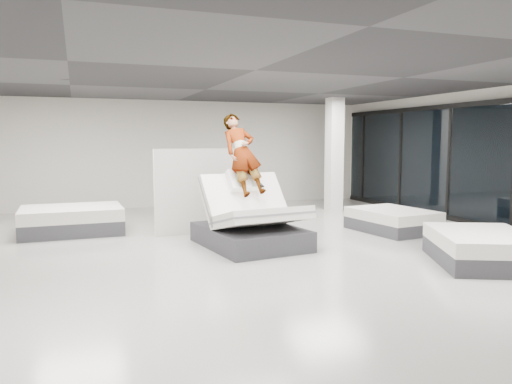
{
  "coord_description": "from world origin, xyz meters",
  "views": [
    {
      "loc": [
        -2.93,
        -8.14,
        2.02
      ],
      "look_at": [
        0.38,
        1.04,
        1.0
      ],
      "focal_mm": 35.0,
      "sensor_mm": 36.0,
      "label": 1
    }
  ],
  "objects_px": {
    "hero_bed": "(251,224)",
    "remote": "(261,185)",
    "flat_bed_left_far": "(72,220)",
    "person": "(243,173)",
    "flat_bed_right_far": "(392,220)",
    "column": "(334,155)",
    "divider_panel": "(200,191)",
    "flat_bed_right_near": "(482,248)"
  },
  "relations": [
    {
      "from": "hero_bed",
      "to": "remote",
      "type": "height_order",
      "value": "hero_bed"
    },
    {
      "from": "remote",
      "to": "flat_bed_left_far",
      "type": "xyz_separation_m",
      "value": [
        -3.43,
        2.6,
        -0.88
      ]
    },
    {
      "from": "remote",
      "to": "person",
      "type": "bearing_deg",
      "value": 122.15
    },
    {
      "from": "flat_bed_right_far",
      "to": "column",
      "type": "xyz_separation_m",
      "value": [
        0.38,
        3.4,
        1.36
      ]
    },
    {
      "from": "remote",
      "to": "column",
      "type": "xyz_separation_m",
      "value": [
        3.64,
        3.81,
        0.43
      ]
    },
    {
      "from": "remote",
      "to": "flat_bed_right_far",
      "type": "xyz_separation_m",
      "value": [
        3.26,
        0.42,
        -0.92
      ]
    },
    {
      "from": "remote",
      "to": "flat_bed_left_far",
      "type": "bearing_deg",
      "value": 134.99
    },
    {
      "from": "flat_bed_left_far",
      "to": "column",
      "type": "xyz_separation_m",
      "value": [
        7.07,
        1.21,
        1.31
      ]
    },
    {
      "from": "hero_bed",
      "to": "column",
      "type": "height_order",
      "value": "column"
    },
    {
      "from": "divider_panel",
      "to": "column",
      "type": "bearing_deg",
      "value": 21.31
    },
    {
      "from": "flat_bed_right_far",
      "to": "flat_bed_right_near",
      "type": "xyz_separation_m",
      "value": [
        -0.36,
        -2.97,
        0.02
      ]
    },
    {
      "from": "hero_bed",
      "to": "divider_panel",
      "type": "relative_size",
      "value": 1.17
    },
    {
      "from": "remote",
      "to": "flat_bed_right_near",
      "type": "relative_size",
      "value": 0.06
    },
    {
      "from": "hero_bed",
      "to": "remote",
      "type": "bearing_deg",
      "value": 7.18
    },
    {
      "from": "remote",
      "to": "flat_bed_left_far",
      "type": "relative_size",
      "value": 0.07
    },
    {
      "from": "person",
      "to": "column",
      "type": "height_order",
      "value": "column"
    },
    {
      "from": "flat_bed_right_far",
      "to": "flat_bed_left_far",
      "type": "xyz_separation_m",
      "value": [
        -6.69,
        2.18,
        0.04
      ]
    },
    {
      "from": "divider_panel",
      "to": "flat_bed_left_far",
      "type": "distance_m",
      "value": 2.87
    },
    {
      "from": "flat_bed_left_far",
      "to": "divider_panel",
      "type": "bearing_deg",
      "value": -19.14
    },
    {
      "from": "flat_bed_right_near",
      "to": "column",
      "type": "xyz_separation_m",
      "value": [
        0.74,
        6.37,
        1.34
      ]
    },
    {
      "from": "column",
      "to": "hero_bed",
      "type": "bearing_deg",
      "value": -135.13
    },
    {
      "from": "divider_panel",
      "to": "flat_bed_left_far",
      "type": "relative_size",
      "value": 0.95
    },
    {
      "from": "divider_panel",
      "to": "column",
      "type": "relative_size",
      "value": 0.63
    },
    {
      "from": "flat_bed_right_far",
      "to": "remote",
      "type": "bearing_deg",
      "value": -172.7
    },
    {
      "from": "hero_bed",
      "to": "flat_bed_left_far",
      "type": "relative_size",
      "value": 1.11
    },
    {
      "from": "hero_bed",
      "to": "person",
      "type": "distance_m",
      "value": 1.01
    },
    {
      "from": "person",
      "to": "remote",
      "type": "distance_m",
      "value": 0.47
    },
    {
      "from": "person",
      "to": "flat_bed_right_far",
      "type": "xyz_separation_m",
      "value": [
        3.53,
        0.1,
        -1.14
      ]
    },
    {
      "from": "column",
      "to": "remote",
      "type": "bearing_deg",
      "value": -133.67
    },
    {
      "from": "flat_bed_right_near",
      "to": "remote",
      "type": "bearing_deg",
      "value": 138.63
    },
    {
      "from": "remote",
      "to": "divider_panel",
      "type": "xyz_separation_m",
      "value": [
        -0.78,
        1.68,
        -0.25
      ]
    },
    {
      "from": "flat_bed_right_far",
      "to": "divider_panel",
      "type": "bearing_deg",
      "value": 162.63
    },
    {
      "from": "hero_bed",
      "to": "remote",
      "type": "relative_size",
      "value": 16.81
    },
    {
      "from": "divider_panel",
      "to": "column",
      "type": "height_order",
      "value": "column"
    },
    {
      "from": "person",
      "to": "column",
      "type": "xyz_separation_m",
      "value": [
        3.91,
        3.5,
        0.22
      ]
    },
    {
      "from": "person",
      "to": "flat_bed_right_near",
      "type": "xyz_separation_m",
      "value": [
        3.17,
        -2.87,
        -1.12
      ]
    },
    {
      "from": "flat_bed_right_near",
      "to": "column",
      "type": "relative_size",
      "value": 0.73
    },
    {
      "from": "flat_bed_right_far",
      "to": "flat_bed_left_far",
      "type": "relative_size",
      "value": 0.91
    },
    {
      "from": "remote",
      "to": "flat_bed_right_far",
      "type": "bearing_deg",
      "value": -0.51
    },
    {
      "from": "hero_bed",
      "to": "flat_bed_left_far",
      "type": "distance_m",
      "value": 4.15
    },
    {
      "from": "column",
      "to": "person",
      "type": "bearing_deg",
      "value": -138.17
    },
    {
      "from": "column",
      "to": "divider_panel",
      "type": "bearing_deg",
      "value": -154.25
    }
  ]
}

